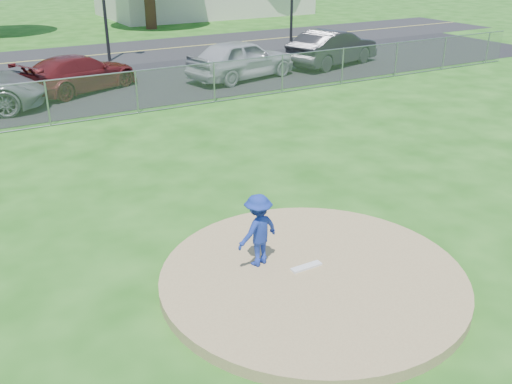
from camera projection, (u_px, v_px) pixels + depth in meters
ground at (130, 133)px, 18.05m from camera, size 120.00×120.00×0.00m
pitchers_mound at (313, 278)px, 10.10m from camera, size 5.40×5.40×0.20m
pitching_rubber at (306, 267)px, 10.21m from camera, size 0.60×0.15×0.04m
chain_link_fence at (108, 96)px, 19.34m from camera, size 40.00×0.06×1.50m
parking_lot at (78, 90)px, 23.20m from camera, size 50.00×8.00×0.01m
street at (41, 60)px, 29.14m from camera, size 60.00×7.00×0.01m
pitcher at (258, 230)px, 10.08m from camera, size 0.97×0.70×1.35m
parked_car_darkred at (79, 73)px, 22.77m from camera, size 5.41×3.94×1.46m
parked_car_pearl at (241, 59)px, 24.83m from camera, size 5.37×3.06×1.72m
parked_car_charcoal at (333, 48)px, 27.56m from camera, size 5.43×3.15×1.69m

